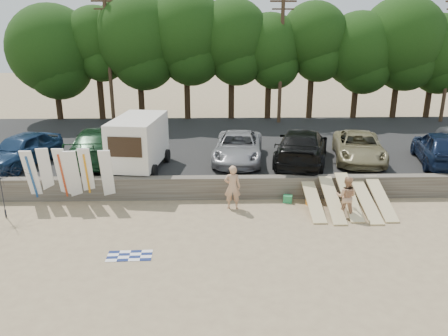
{
  "coord_description": "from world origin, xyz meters",
  "views": [
    {
      "loc": [
        -2.8,
        -15.31,
        7.35
      ],
      "look_at": [
        -2.33,
        3.0,
        1.41
      ],
      "focal_mm": 35.0,
      "sensor_mm": 36.0,
      "label": 1
    }
  ],
  "objects": [
    {
      "name": "parking_lot",
      "position": [
        0.0,
        10.5,
        0.35
      ],
      "size": [
        44.0,
        14.5,
        0.7
      ],
      "primitive_type": "cube",
      "color": "#282828",
      "rests_on": "ground"
    },
    {
      "name": "car_0",
      "position": [
        -12.36,
        5.84,
        1.52
      ],
      "size": [
        3.29,
        5.18,
        1.64
      ],
      "primitive_type": "imported",
      "rotation": [
        0.0,
        0.0,
        -0.3
      ],
      "color": "navy",
      "rests_on": "parking_lot"
    },
    {
      "name": "surfboard_upright_1",
      "position": [
        -9.99,
        2.64,
        1.27
      ],
      "size": [
        0.57,
        0.7,
        2.55
      ],
      "primitive_type": "cube",
      "rotation": [
        0.23,
        0.0,
        0.12
      ],
      "color": "white",
      "rests_on": "ground"
    },
    {
      "name": "surfboard_upright_4",
      "position": [
        -8.24,
        2.61,
        1.27
      ],
      "size": [
        0.53,
        0.69,
        2.54
      ],
      "primitive_type": "cube",
      "rotation": [
        0.24,
        0.0,
        0.05
      ],
      "color": "white",
      "rests_on": "ground"
    },
    {
      "name": "surfboard_low_1",
      "position": [
        2.12,
        1.37,
        0.53
      ],
      "size": [
        0.56,
        2.85,
        1.07
      ],
      "primitive_type": "cube",
      "rotation": [
        0.34,
        0.0,
        0.0
      ],
      "color": "#D7C087",
      "rests_on": "ground"
    },
    {
      "name": "surfboard_upright_0",
      "position": [
        -10.56,
        2.51,
        1.25
      ],
      "size": [
        0.5,
        0.81,
        2.51
      ],
      "primitive_type": "cube",
      "rotation": [
        0.29,
        0.0,
        0.0
      ],
      "color": "white",
      "rests_on": "ground"
    },
    {
      "name": "beachgoer_b",
      "position": [
        2.53,
        0.86,
        0.86
      ],
      "size": [
        1.01,
        0.91,
        1.71
      ],
      "primitive_type": "imported",
      "rotation": [
        0.0,
        0.0,
        2.77
      ],
      "color": "tan",
      "rests_on": "ground"
    },
    {
      "name": "utility_poles",
      "position": [
        2.0,
        16.0,
        5.43
      ],
      "size": [
        25.8,
        0.26,
        9.0
      ],
      "color": "#473321",
      "rests_on": "parking_lot"
    },
    {
      "name": "car_1",
      "position": [
        -8.69,
        6.59,
        1.58
      ],
      "size": [
        2.89,
        6.21,
        1.76
      ],
      "primitive_type": "imported",
      "rotation": [
        0.0,
        0.0,
        3.21
      ],
      "color": "black",
      "rests_on": "parking_lot"
    },
    {
      "name": "car_2",
      "position": [
        -1.51,
        6.44,
        1.43
      ],
      "size": [
        2.98,
        5.46,
        1.45
      ],
      "primitive_type": "imported",
      "rotation": [
        0.0,
        0.0,
        -0.11
      ],
      "color": "gray",
      "rests_on": "parking_lot"
    },
    {
      "name": "ground",
      "position": [
        0.0,
        0.0,
        0.0
      ],
      "size": [
        120.0,
        120.0,
        0.0
      ],
      "primitive_type": "plane",
      "color": "tan",
      "rests_on": "ground"
    },
    {
      "name": "car_3",
      "position": [
        1.71,
        5.99,
        1.57
      ],
      "size": [
        3.96,
        6.44,
        1.74
      ],
      "primitive_type": "imported",
      "rotation": [
        0.0,
        0.0,
        2.87
      ],
      "color": "black",
      "rests_on": "parking_lot"
    },
    {
      "name": "surfboard_upright_3",
      "position": [
        -8.78,
        2.48,
        1.25
      ],
      "size": [
        0.58,
        0.89,
        2.5
      ],
      "primitive_type": "cube",
      "rotation": [
        0.31,
        0.0,
        0.1
      ],
      "color": "white",
      "rests_on": "ground"
    },
    {
      "name": "surfboard_upright_2",
      "position": [
        -9.26,
        2.58,
        1.27
      ],
      "size": [
        0.54,
        0.67,
        2.55
      ],
      "primitive_type": "cube",
      "rotation": [
        0.22,
        0.0,
        -0.07
      ],
      "color": "white",
      "rests_on": "ground"
    },
    {
      "name": "cooler",
      "position": [
        0.45,
        2.4,
        0.16
      ],
      "size": [
        0.45,
        0.39,
        0.32
      ],
      "primitive_type": "cube",
      "rotation": [
        0.0,
        0.0,
        -0.27
      ],
      "color": "#289451",
      "rests_on": "ground"
    },
    {
      "name": "beachgoer_a",
      "position": [
        -2.01,
        1.81,
        0.95
      ],
      "size": [
        0.71,
        0.47,
        1.9
      ],
      "primitive_type": "imported",
      "rotation": [
        0.0,
        0.0,
        3.11
      ],
      "color": "tan",
      "rests_on": "ground"
    },
    {
      "name": "surfboard_low_4",
      "position": [
        4.23,
        1.56,
        0.51
      ],
      "size": [
        0.56,
        2.87,
        1.01
      ],
      "primitive_type": "cube",
      "rotation": [
        0.32,
        0.0,
        0.0
      ],
      "color": "#D7C087",
      "rests_on": "ground"
    },
    {
      "name": "gear_bag",
      "position": [
        1.37,
        2.06,
        0.11
      ],
      "size": [
        0.36,
        0.32,
        0.22
      ],
      "primitive_type": "cube",
      "rotation": [
        0.0,
        0.0,
        0.28
      ],
      "color": "orange",
      "rests_on": "ground"
    },
    {
      "name": "car_5",
      "position": [
        8.62,
        5.52,
        1.57
      ],
      "size": [
        3.17,
        5.44,
        1.74
      ],
      "primitive_type": "imported",
      "rotation": [
        0.0,
        0.0,
        2.91
      ],
      "color": "#0D1832",
      "rests_on": "parking_lot"
    },
    {
      "name": "beach_umbrella",
      "position": [
        -11.26,
        1.05,
        1.07
      ],
      "size": [
        3.09,
        3.07,
        2.14
      ],
      "primitive_type": "imported",
      "rotation": [
        0.0,
        0.0,
        5.11
      ],
      "color": "black",
      "rests_on": "ground"
    },
    {
      "name": "surfboard_low_3",
      "position": [
        3.56,
        1.38,
        0.43
      ],
      "size": [
        0.56,
        2.91,
        0.87
      ],
      "primitive_type": "cube",
      "rotation": [
        0.27,
        0.0,
        0.0
      ],
      "color": "#D7C087",
      "rests_on": "ground"
    },
    {
      "name": "surfboard_low_0",
      "position": [
        1.36,
        1.55,
        0.46
      ],
      "size": [
        0.56,
        2.9,
        0.91
      ],
      "primitive_type": "cube",
      "rotation": [
        0.29,
        0.0,
        0.0
      ],
      "color": "#D7C087",
      "rests_on": "ground"
    },
    {
      "name": "surfboard_upright_5",
      "position": [
        -7.36,
        2.5,
        1.25
      ],
      "size": [
        0.55,
        0.84,
        2.51
      ],
      "primitive_type": "cube",
      "rotation": [
        0.29,
        0.0,
        0.07
      ],
      "color": "white",
      "rests_on": "ground"
    },
    {
      "name": "box_trailer",
      "position": [
        -6.4,
        5.15,
        2.14
      ],
      "size": [
        2.72,
        4.25,
        2.56
      ],
      "rotation": [
        0.0,
        0.0,
        -0.13
      ],
      "color": "silver",
      "rests_on": "parking_lot"
    },
    {
      "name": "surfboard_low_2",
      "position": [
        2.86,
        1.56,
        0.59
      ],
      "size": [
        0.56,
        2.81,
        1.17
      ],
      "primitive_type": "cube",
      "rotation": [
        0.38,
        0.0,
        0.0
      ],
      "color": "#D7C087",
      "rests_on": "ground"
    },
    {
      "name": "car_4",
      "position": [
        4.75,
        6.34,
        1.42
      ],
      "size": [
        3.36,
        5.55,
        1.44
      ],
      "primitive_type": "imported",
      "rotation": [
        0.0,
        0.0,
        -0.2
      ],
      "color": "#887D56",
      "rests_on": "parking_lot"
    },
    {
      "name": "seawall",
      "position": [
        0.0,
        3.0,
        0.5
      ],
      "size": [
        44.0,
        0.5,
        1.0
      ],
      "primitive_type": "cube",
      "color": "#6B6356",
      "rests_on": "ground"
    },
    {
      "name": "treeline",
      "position": [
        -0.76,
        17.59,
        6.31
      ],
      "size": [
        33.88,
        6.45,
        9.25
      ],
      "color": "#382616",
      "rests_on": "parking_lot"
    },
    {
      "name": "beach_towel",
      "position": [
        -5.65,
        -2.17,
        0.01
      ],
      "size": [
        1.55,
        1.55,
        0.0
      ],
      "primitive_type": "plane",
      "rotation": [
        0.0,
        0.0,
        0.03
      ],
      "color": "white",
      "rests_on": "ground"
    }
  ]
}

